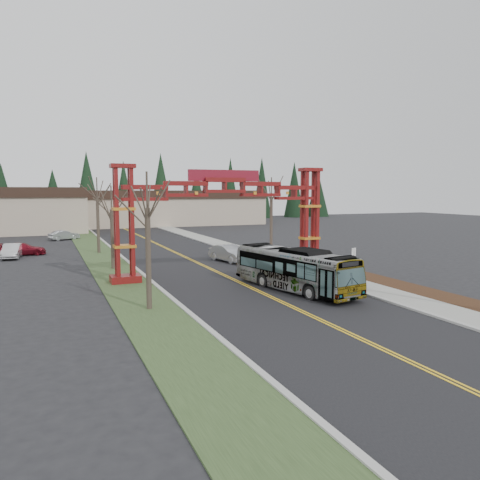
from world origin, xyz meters
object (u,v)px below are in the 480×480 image
retail_building_east (164,207)px  transit_bus (294,269)px  gateway_arch (224,203)px  parked_car_mid_a (23,249)px  bare_tree_median_near (147,209)px  bare_tree_median_far (97,198)px  bare_tree_median_mid (112,210)px  parked_car_far_a (64,235)px  silver_sedan (229,253)px  barrel_north (299,255)px  parked_car_near_b (12,251)px  barrel_mid (308,261)px  street_sign (354,257)px  barrel_south (337,268)px  bare_tree_right_far (271,197)px

retail_building_east → transit_bus: (-7.56, -69.17, -2.02)m
gateway_arch → parked_car_mid_a: bearing=128.4°
bare_tree_median_near → bare_tree_median_far: (0.00, 26.98, 0.26)m
bare_tree_median_mid → transit_bus: bearing=-53.2°
transit_bus → parked_car_far_a: size_ratio=2.59×
silver_sedan → barrel_north: 6.92m
silver_sedan → bare_tree_median_mid: bare_tree_median_mid is taller
gateway_arch → retail_building_east: size_ratio=0.48×
parked_car_near_b → bare_tree_median_near: bearing=-67.1°
transit_bus → barrel_mid: (6.56, 9.14, -1.05)m
street_sign → barrel_south: bearing=86.9°
gateway_arch → bare_tree_right_far: bearing=49.0°
retail_building_east → barrel_south: (-0.82, -64.51, -3.04)m
gateway_arch → bare_tree_right_far: gateway_arch is taller
bare_tree_median_near → barrel_south: size_ratio=8.44×
bare_tree_median_mid → parked_car_far_a: bearing=96.1°
transit_bus → bare_tree_right_far: 20.75m
parked_car_far_a → bare_tree_median_far: (3.00, -16.58, 5.48)m
gateway_arch → parked_car_far_a: 37.00m
parked_car_far_a → street_sign: 44.70m
bare_tree_right_far → parked_car_near_b: bearing=166.7°
silver_sedan → bare_tree_median_mid: (-11.14, -0.19, 4.45)m
parked_car_mid_a → bare_tree_right_far: 27.61m
parked_car_mid_a → barrel_south: (24.92, -22.39, -0.20)m
barrel_mid → barrel_north: barrel_north is taller
bare_tree_median_near → bare_tree_median_mid: (0.00, 15.38, -0.63)m
retail_building_east → barrel_north: bearing=-90.3°
barrel_north → bare_tree_median_mid: bearing=173.7°
parked_car_near_b → barrel_north: parked_car_near_b is taller
gateway_arch → street_sign: size_ratio=7.52×
silver_sedan → parked_car_near_b: silver_sedan is taller
retail_building_east → bare_tree_median_far: 47.25m
barrel_mid → barrel_south: bearing=-87.8°
silver_sedan → barrel_south: (6.04, -9.50, -0.35)m
parked_car_far_a → bare_tree_median_near: size_ratio=0.52×
retail_building_east → street_sign: 67.00m
parked_car_mid_a → bare_tree_median_mid: bare_tree_median_mid is taller
transit_bus → bare_tree_right_far: (7.56, 18.74, 4.70)m
parked_car_mid_a → parked_car_far_a: size_ratio=1.12×
transit_bus → bare_tree_median_far: (-10.44, 25.57, 4.66)m
retail_building_east → silver_sedan: retail_building_east is taller
bare_tree_median_mid → barrel_south: bearing=-28.5°
street_sign → bare_tree_median_mid: bearing=145.4°
bare_tree_median_near → bare_tree_right_far: bearing=48.2°
bare_tree_median_near → barrel_north: size_ratio=7.41×
silver_sedan → street_sign: street_sign is taller
retail_building_east → bare_tree_median_mid: (-18.00, -55.20, 1.76)m
parked_car_mid_a → barrel_mid: parked_car_mid_a is taller
barrel_south → bare_tree_right_far: bearing=86.7°
gateway_arch → bare_tree_median_near: size_ratio=2.27×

